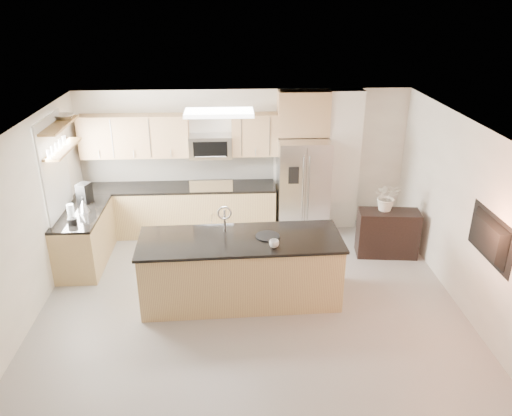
{
  "coord_description": "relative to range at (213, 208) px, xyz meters",
  "views": [
    {
      "loc": [
        -0.24,
        -5.61,
        4.19
      ],
      "look_at": [
        0.12,
        1.3,
        1.17
      ],
      "focal_mm": 35.0,
      "sensor_mm": 36.0,
      "label": 1
    }
  ],
  "objects": [
    {
      "name": "floor",
      "position": [
        0.6,
        -2.92,
        -0.47
      ],
      "size": [
        6.5,
        6.5,
        0.0
      ],
      "primitive_type": "plane",
      "color": "#9C9994",
      "rests_on": "ground"
    },
    {
      "name": "ceiling",
      "position": [
        0.6,
        -2.92,
        2.13
      ],
      "size": [
        6.0,
        6.5,
        0.02
      ],
      "primitive_type": "cube",
      "color": "silver",
      "rests_on": "wall_back"
    },
    {
      "name": "wall_back",
      "position": [
        0.6,
        0.33,
        0.83
      ],
      "size": [
        6.0,
        0.02,
        2.6
      ],
      "primitive_type": "cube",
      "color": "white",
      "rests_on": "floor"
    },
    {
      "name": "wall_left",
      "position": [
        -2.4,
        -2.92,
        0.83
      ],
      "size": [
        0.02,
        6.5,
        2.6
      ],
      "primitive_type": "cube",
      "color": "white",
      "rests_on": "floor"
    },
    {
      "name": "wall_right",
      "position": [
        3.6,
        -2.92,
        0.83
      ],
      "size": [
        0.02,
        6.5,
        2.6
      ],
      "primitive_type": "cube",
      "color": "white",
      "rests_on": "floor"
    },
    {
      "name": "back_counter",
      "position": [
        -0.63,
        0.01,
        -0.0
      ],
      "size": [
        3.55,
        0.66,
        1.44
      ],
      "color": "tan",
      "rests_on": "floor"
    },
    {
      "name": "left_counter",
      "position": [
        -2.07,
        -1.07,
        -0.01
      ],
      "size": [
        0.66,
        1.5,
        0.92
      ],
      "color": "tan",
      "rests_on": "floor"
    },
    {
      "name": "range",
      "position": [
        0.0,
        0.0,
        0.0
      ],
      "size": [
        0.76,
        0.64,
        1.14
      ],
      "color": "black",
      "rests_on": "floor"
    },
    {
      "name": "upper_cabinets",
      "position": [
        -0.7,
        0.16,
        1.35
      ],
      "size": [
        3.5,
        0.33,
        0.75
      ],
      "color": "tan",
      "rests_on": "wall_back"
    },
    {
      "name": "microwave",
      "position": [
        0.0,
        0.12,
        1.16
      ],
      "size": [
        0.76,
        0.4,
        0.4
      ],
      "color": "#BDBDC0",
      "rests_on": "upper_cabinets"
    },
    {
      "name": "refrigerator",
      "position": [
        1.66,
        -0.05,
        0.42
      ],
      "size": [
        0.92,
        0.78,
        1.78
      ],
      "color": "#BDBDC0",
      "rests_on": "floor"
    },
    {
      "name": "partition_column",
      "position": [
        2.42,
        0.18,
        0.83
      ],
      "size": [
        0.6,
        0.3,
        2.6
      ],
      "primitive_type": "cube",
      "color": "white",
      "rests_on": "floor"
    },
    {
      "name": "window",
      "position": [
        -2.38,
        -1.07,
        1.18
      ],
      "size": [
        0.04,
        1.15,
        1.65
      ],
      "color": "white",
      "rests_on": "wall_left"
    },
    {
      "name": "shelf_lower",
      "position": [
        -2.25,
        -0.97,
        1.48
      ],
      "size": [
        0.3,
        1.2,
        0.04
      ],
      "primitive_type": "cube",
      "color": "olive",
      "rests_on": "wall_left"
    },
    {
      "name": "shelf_upper",
      "position": [
        -2.25,
        -0.97,
        1.85
      ],
      "size": [
        0.3,
        1.2,
        0.04
      ],
      "primitive_type": "cube",
      "color": "olive",
      "rests_on": "wall_left"
    },
    {
      "name": "ceiling_fixture",
      "position": [
        0.2,
        -1.32,
        2.09
      ],
      "size": [
        1.0,
        0.5,
        0.06
      ],
      "primitive_type": "cube",
      "color": "white",
      "rests_on": "ceiling"
    },
    {
      "name": "island",
      "position": [
        0.47,
        -2.28,
        0.02
      ],
      "size": [
        2.9,
        1.13,
        1.41
      ],
      "rotation": [
        0.0,
        0.0,
        0.03
      ],
      "color": "tan",
      "rests_on": "floor"
    },
    {
      "name": "credenza",
      "position": [
        2.99,
        -1.07,
        -0.07
      ],
      "size": [
        1.05,
        0.52,
        0.81
      ],
      "primitive_type": "cube",
      "rotation": [
        0.0,
        0.0,
        -0.1
      ],
      "color": "black",
      "rests_on": "floor"
    },
    {
      "name": "cup",
      "position": [
        0.92,
        -2.56,
        0.57
      ],
      "size": [
        0.17,
        0.17,
        0.11
      ],
      "primitive_type": "imported",
      "rotation": [
        0.0,
        0.0,
        -0.38
      ],
      "color": "silver",
      "rests_on": "island"
    },
    {
      "name": "platter",
      "position": [
        0.86,
        -2.24,
        0.53
      ],
      "size": [
        0.42,
        0.42,
        0.02
      ],
      "primitive_type": "cylinder",
      "rotation": [
        0.0,
        0.0,
        0.24
      ],
      "color": "black",
      "rests_on": "island"
    },
    {
      "name": "blender",
      "position": [
        -2.07,
        -1.53,
        0.59
      ],
      "size": [
        0.14,
        0.14,
        0.33
      ],
      "color": "black",
      "rests_on": "left_counter"
    },
    {
      "name": "kettle",
      "position": [
        -2.02,
        -1.06,
        0.55
      ],
      "size": [
        0.19,
        0.19,
        0.24
      ],
      "color": "#BDBDC0",
      "rests_on": "left_counter"
    },
    {
      "name": "coffee_maker",
      "position": [
        -2.09,
        -0.69,
        0.61
      ],
      "size": [
        0.24,
        0.27,
        0.34
      ],
      "color": "black",
      "rests_on": "left_counter"
    },
    {
      "name": "bowl",
      "position": [
        -2.25,
        -0.64,
        1.91
      ],
      "size": [
        0.49,
        0.49,
        0.09
      ],
      "primitive_type": "imported",
      "rotation": [
        0.0,
        0.0,
        -0.32
      ],
      "color": "#BDBDC0",
      "rests_on": "shelf_upper"
    },
    {
      "name": "flower_vase",
      "position": [
        2.94,
        -0.99,
        0.7
      ],
      "size": [
        0.69,
        0.61,
        0.73
      ],
      "primitive_type": "imported",
      "rotation": [
        0.0,
        0.0,
        -0.06
      ],
      "color": "silver",
      "rests_on": "credenza"
    },
    {
      "name": "television",
      "position": [
        3.51,
        -3.12,
        0.88
      ],
      "size": [
        0.14,
        1.08,
        0.62
      ],
      "primitive_type": "imported",
      "rotation": [
        0.0,
        0.0,
        1.57
      ],
      "color": "black",
      "rests_on": "wall_right"
    }
  ]
}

